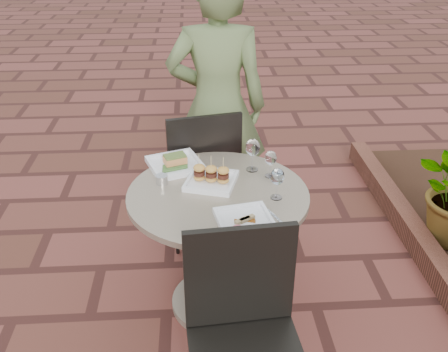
{
  "coord_description": "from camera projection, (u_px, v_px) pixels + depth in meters",
  "views": [
    {
      "loc": [
        0.19,
        -2.05,
        1.99
      ],
      "look_at": [
        0.32,
        0.06,
        0.82
      ],
      "focal_mm": 40.0,
      "sensor_mm": 36.0,
      "label": 1
    }
  ],
  "objects": [
    {
      "name": "ground",
      "position": [
        167.0,
        313.0,
        2.74
      ],
      "size": [
        60.0,
        60.0,
        0.0
      ],
      "primitive_type": "plane",
      "color": "brown",
      "rests_on": "ground"
    },
    {
      "name": "cafe_table",
      "position": [
        218.0,
        233.0,
        2.58
      ],
      "size": [
        0.9,
        0.9,
        0.73
      ],
      "color": "gray",
      "rests_on": "ground"
    },
    {
      "name": "chair_far",
      "position": [
        202.0,
        167.0,
        3.07
      ],
      "size": [
        0.52,
        0.52,
        0.93
      ],
      "rotation": [
        0.0,
        0.0,
        3.34
      ],
      "color": "black",
      "rests_on": "ground"
    },
    {
      "name": "chair_near",
      "position": [
        244.0,
        324.0,
        1.94
      ],
      "size": [
        0.48,
        0.48,
        0.93
      ],
      "rotation": [
        0.0,
        0.0,
        0.09
      ],
      "color": "black",
      "rests_on": "ground"
    },
    {
      "name": "diner",
      "position": [
        217.0,
        108.0,
        3.12
      ],
      "size": [
        0.65,
        0.44,
        1.71
      ],
      "primitive_type": "imported",
      "rotation": [
        0.0,
        0.0,
        3.08
      ],
      "color": "#556738",
      "rests_on": "ground"
    },
    {
      "name": "plate_salmon",
      "position": [
        175.0,
        164.0,
        2.68
      ],
      "size": [
        0.34,
        0.34,
        0.07
      ],
      "rotation": [
        0.0,
        0.0,
        0.35
      ],
      "color": "white",
      "rests_on": "cafe_table"
    },
    {
      "name": "plate_sliders",
      "position": [
        211.0,
        177.0,
        2.52
      ],
      "size": [
        0.3,
        0.3,
        0.16
      ],
      "rotation": [
        0.0,
        0.0,
        -0.29
      ],
      "color": "white",
      "rests_on": "cafe_table"
    },
    {
      "name": "plate_tuna",
      "position": [
        245.0,
        221.0,
        2.21
      ],
      "size": [
        0.28,
        0.28,
        0.03
      ],
      "rotation": [
        0.0,
        0.0,
        0.19
      ],
      "color": "white",
      "rests_on": "cafe_table"
    },
    {
      "name": "wine_glass_right",
      "position": [
        277.0,
        177.0,
        2.36
      ],
      "size": [
        0.07,
        0.07,
        0.16
      ],
      "color": "white",
      "rests_on": "cafe_table"
    },
    {
      "name": "wine_glass_mid",
      "position": [
        253.0,
        148.0,
        2.6
      ],
      "size": [
        0.08,
        0.08,
        0.18
      ],
      "color": "white",
      "rests_on": "cafe_table"
    },
    {
      "name": "wine_glass_far",
      "position": [
        271.0,
        159.0,
        2.55
      ],
      "size": [
        0.06,
        0.06,
        0.15
      ],
      "color": "white",
      "rests_on": "cafe_table"
    },
    {
      "name": "steel_ramekin",
      "position": [
        162.0,
        179.0,
        2.52
      ],
      "size": [
        0.08,
        0.08,
        0.05
      ],
      "primitive_type": "cylinder",
      "rotation": [
        0.0,
        0.0,
        -0.32
      ],
      "color": "silver",
      "rests_on": "cafe_table"
    },
    {
      "name": "cutlery_set",
      "position": [
        272.0,
        219.0,
        2.25
      ],
      "size": [
        0.15,
        0.22,
        0.0
      ],
      "primitive_type": null,
      "rotation": [
        0.0,
        0.0,
        0.35
      ],
      "color": "silver",
      "rests_on": "cafe_table"
    },
    {
      "name": "planter_curb",
      "position": [
        429.0,
        257.0,
        3.06
      ],
      "size": [
        0.12,
        3.0,
        0.15
      ],
      "primitive_type": "cube",
      "color": "brown",
      "rests_on": "ground"
    }
  ]
}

